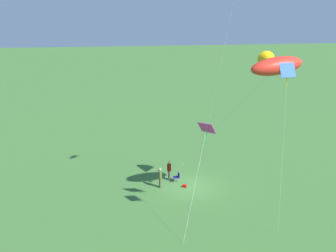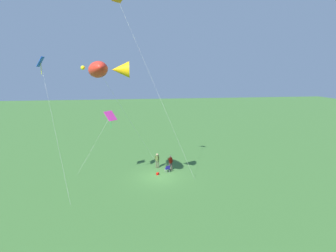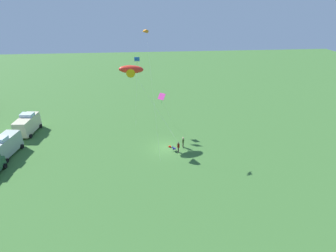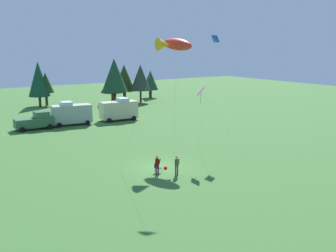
{
  "view_description": "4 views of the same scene",
  "coord_description": "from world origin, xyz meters",
  "px_view_note": "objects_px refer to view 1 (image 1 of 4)",
  "views": [
    {
      "loc": [
        35.33,
        -5.48,
        17.05
      ],
      "look_at": [
        -1.74,
        -1.83,
        4.84
      ],
      "focal_mm": 50.0,
      "sensor_mm": 36.0,
      "label": 1
    },
    {
      "loc": [
        2.71,
        25.95,
        11.01
      ],
      "look_at": [
        -1.37,
        -2.74,
        4.92
      ],
      "focal_mm": 28.0,
      "sensor_mm": 36.0,
      "label": 2
    },
    {
      "loc": [
        -34.9,
        2.93,
        21.01
      ],
      "look_at": [
        -1.74,
        -0.18,
        4.61
      ],
      "focal_mm": 28.0,
      "sensor_mm": 36.0,
      "label": 3
    },
    {
      "loc": [
        -18.62,
        -29.28,
        11.01
      ],
      "look_at": [
        0.4,
        -0.57,
        3.94
      ],
      "focal_mm": 42.0,
      "sensor_mm": 36.0,
      "label": 4
    }
  ],
  "objects_px": {
    "person_kite_flyer": "(160,176)",
    "folding_chair": "(177,176)",
    "person_spectator": "(169,169)",
    "kite_large_fish": "(275,65)",
    "backpack_on_grass": "(184,186)",
    "kite_diamond_blue": "(287,77)",
    "kite_diamond_rainbow": "(206,130)"
  },
  "relations": [
    {
      "from": "folding_chair",
      "to": "backpack_on_grass",
      "type": "xyz_separation_m",
      "value": [
        1.16,
        0.48,
        -0.38
      ]
    },
    {
      "from": "kite_large_fish",
      "to": "kite_diamond_blue",
      "type": "relative_size",
      "value": 0.98
    },
    {
      "from": "person_kite_flyer",
      "to": "person_spectator",
      "type": "height_order",
      "value": "same"
    },
    {
      "from": "backpack_on_grass",
      "to": "kite_diamond_rainbow",
      "type": "bearing_deg",
      "value": 10.25
    },
    {
      "from": "backpack_on_grass",
      "to": "kite_large_fish",
      "type": "bearing_deg",
      "value": 49.59
    },
    {
      "from": "person_kite_flyer",
      "to": "person_spectator",
      "type": "distance_m",
      "value": 1.68
    },
    {
      "from": "kite_diamond_blue",
      "to": "kite_diamond_rainbow",
      "type": "xyz_separation_m",
      "value": [
        -4.71,
        -3.79,
        -4.7
      ]
    },
    {
      "from": "person_spectator",
      "to": "kite_large_fish",
      "type": "xyz_separation_m",
      "value": [
        6.24,
        6.6,
        10.1
      ]
    },
    {
      "from": "folding_chair",
      "to": "kite_diamond_rainbow",
      "type": "distance_m",
      "value": 8.58
    },
    {
      "from": "person_kite_flyer",
      "to": "kite_large_fish",
      "type": "xyz_separation_m",
      "value": [
        4.82,
        7.5,
        10.1
      ]
    },
    {
      "from": "person_kite_flyer",
      "to": "folding_chair",
      "type": "bearing_deg",
      "value": -156.08
    },
    {
      "from": "kite_diamond_rainbow",
      "to": "backpack_on_grass",
      "type": "bearing_deg",
      "value": -169.75
    },
    {
      "from": "folding_chair",
      "to": "kite_diamond_rainbow",
      "type": "bearing_deg",
      "value": 93.14
    },
    {
      "from": "person_kite_flyer",
      "to": "kite_large_fish",
      "type": "relative_size",
      "value": 0.15
    },
    {
      "from": "person_spectator",
      "to": "kite_large_fish",
      "type": "distance_m",
      "value": 13.58
    },
    {
      "from": "person_spectator",
      "to": "kite_diamond_rainbow",
      "type": "relative_size",
      "value": 0.24
    },
    {
      "from": "backpack_on_grass",
      "to": "kite_diamond_rainbow",
      "type": "xyz_separation_m",
      "value": [
        4.71,
        0.85,
        6.5
      ]
    },
    {
      "from": "person_kite_flyer",
      "to": "backpack_on_grass",
      "type": "relative_size",
      "value": 5.44
    },
    {
      "from": "person_kite_flyer",
      "to": "kite_large_fish",
      "type": "height_order",
      "value": "kite_large_fish"
    },
    {
      "from": "kite_large_fish",
      "to": "backpack_on_grass",
      "type": "bearing_deg",
      "value": -130.41
    },
    {
      "from": "kite_diamond_rainbow",
      "to": "kite_large_fish",
      "type": "bearing_deg",
      "value": 90.77
    },
    {
      "from": "kite_diamond_rainbow",
      "to": "person_spectator",
      "type": "bearing_deg",
      "value": -162.47
    },
    {
      "from": "person_spectator",
      "to": "kite_diamond_blue",
      "type": "relative_size",
      "value": 0.14
    },
    {
      "from": "person_kite_flyer",
      "to": "kite_diamond_blue",
      "type": "height_order",
      "value": "kite_diamond_blue"
    },
    {
      "from": "kite_large_fish",
      "to": "kite_diamond_blue",
      "type": "bearing_deg",
      "value": -9.68
    },
    {
      "from": "person_kite_flyer",
      "to": "folding_chair",
      "type": "distance_m",
      "value": 1.92
    },
    {
      "from": "kite_large_fish",
      "to": "folding_chair",
      "type": "bearing_deg",
      "value": -134.36
    },
    {
      "from": "person_kite_flyer",
      "to": "backpack_on_grass",
      "type": "xyz_separation_m",
      "value": [
        0.17,
        2.04,
        -0.91
      ]
    },
    {
      "from": "folding_chair",
      "to": "kite_diamond_rainbow",
      "type": "relative_size",
      "value": 0.11
    },
    {
      "from": "person_kite_flyer",
      "to": "kite_diamond_blue",
      "type": "distance_m",
      "value": 15.58
    },
    {
      "from": "backpack_on_grass",
      "to": "kite_diamond_blue",
      "type": "bearing_deg",
      "value": 26.26
    },
    {
      "from": "kite_diamond_rainbow",
      "to": "person_kite_flyer",
      "type": "bearing_deg",
      "value": -149.34
    }
  ]
}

